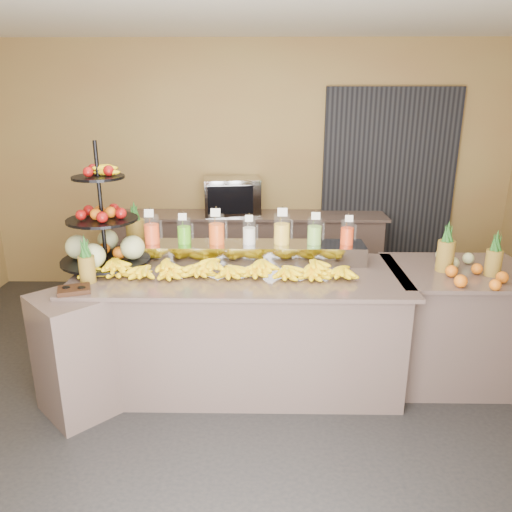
{
  "coord_description": "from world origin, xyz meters",
  "views": [
    {
      "loc": [
        0.18,
        -3.25,
        2.23
      ],
      "look_at": [
        0.12,
        0.3,
        1.07
      ],
      "focal_mm": 35.0,
      "sensor_mm": 36.0,
      "label": 1
    }
  ],
  "objects_px": {
    "banana_heap": "(214,266)",
    "oven_warmer": "(232,196)",
    "condiment_caddy": "(74,290)",
    "right_fruit_pile": "(471,268)",
    "pitcher_tray": "(249,252)",
    "fruit_stand": "(110,236)"
  },
  "relations": [
    {
      "from": "banana_heap",
      "to": "pitcher_tray",
      "type": "bearing_deg",
      "value": 52.82
    },
    {
      "from": "fruit_stand",
      "to": "right_fruit_pile",
      "type": "xyz_separation_m",
      "value": [
        2.72,
        -0.21,
        -0.17
      ]
    },
    {
      "from": "fruit_stand",
      "to": "oven_warmer",
      "type": "height_order",
      "value": "fruit_stand"
    },
    {
      "from": "condiment_caddy",
      "to": "oven_warmer",
      "type": "xyz_separation_m",
      "value": [
        0.94,
        2.35,
        0.19
      ]
    },
    {
      "from": "pitcher_tray",
      "to": "banana_heap",
      "type": "height_order",
      "value": "banana_heap"
    },
    {
      "from": "banana_heap",
      "to": "oven_warmer",
      "type": "xyz_separation_m",
      "value": [
        0.01,
        2.0,
        0.13
      ]
    },
    {
      "from": "pitcher_tray",
      "to": "oven_warmer",
      "type": "relative_size",
      "value": 3.02
    },
    {
      "from": "fruit_stand",
      "to": "condiment_caddy",
      "type": "distance_m",
      "value": 0.6
    },
    {
      "from": "oven_warmer",
      "to": "right_fruit_pile",
      "type": "bearing_deg",
      "value": -54.73
    },
    {
      "from": "oven_warmer",
      "to": "banana_heap",
      "type": "bearing_deg",
      "value": -98.04
    },
    {
      "from": "condiment_caddy",
      "to": "banana_heap",
      "type": "bearing_deg",
      "value": 20.39
    },
    {
      "from": "banana_heap",
      "to": "oven_warmer",
      "type": "bearing_deg",
      "value": 89.79
    },
    {
      "from": "banana_heap",
      "to": "fruit_stand",
      "type": "height_order",
      "value": "fruit_stand"
    },
    {
      "from": "pitcher_tray",
      "to": "fruit_stand",
      "type": "distance_m",
      "value": 1.1
    },
    {
      "from": "banana_heap",
      "to": "right_fruit_pile",
      "type": "height_order",
      "value": "right_fruit_pile"
    },
    {
      "from": "fruit_stand",
      "to": "condiment_caddy",
      "type": "xyz_separation_m",
      "value": [
        -0.11,
        -0.54,
        -0.23
      ]
    },
    {
      "from": "pitcher_tray",
      "to": "oven_warmer",
      "type": "bearing_deg",
      "value": 98.31
    },
    {
      "from": "pitcher_tray",
      "to": "condiment_caddy",
      "type": "bearing_deg",
      "value": -150.2
    },
    {
      "from": "pitcher_tray",
      "to": "oven_warmer",
      "type": "xyz_separation_m",
      "value": [
        -0.24,
        1.67,
        0.13
      ]
    },
    {
      "from": "right_fruit_pile",
      "to": "oven_warmer",
      "type": "xyz_separation_m",
      "value": [
        -1.89,
        2.02,
        0.13
      ]
    },
    {
      "from": "fruit_stand",
      "to": "oven_warmer",
      "type": "relative_size",
      "value": 1.59
    },
    {
      "from": "fruit_stand",
      "to": "condiment_caddy",
      "type": "relative_size",
      "value": 4.57
    }
  ]
}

